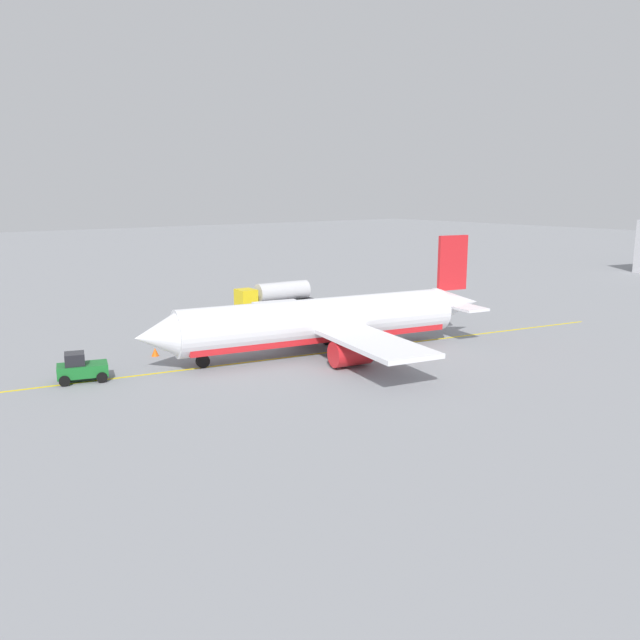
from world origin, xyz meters
TOP-DOWN VIEW (x-y plane):
  - ground_plane at (0.00, 0.00)m, footprint 400.00×400.00m
  - airplane at (-0.46, 0.09)m, footprint 33.11×27.08m
  - fuel_tanker at (-9.16, -21.08)m, footprint 10.29×3.30m
  - pushback_tug at (19.33, -4.17)m, footprint 4.01×3.15m
  - refueling_worker at (-1.98, -14.60)m, footprint 0.55×0.62m
  - safety_cone_nose at (11.89, -7.92)m, footprint 0.65×0.65m
  - taxi_line_marking at (0.00, 0.00)m, footprint 62.59×12.43m

SIDE VIEW (x-z plane):
  - ground_plane at x=0.00m, z-range 0.00..0.00m
  - taxi_line_marking at x=0.00m, z-range 0.00..0.01m
  - safety_cone_nose at x=11.89m, z-range 0.00..0.72m
  - refueling_worker at x=-1.98m, z-range -0.03..1.68m
  - pushback_tug at x=19.33m, z-range -0.09..2.11m
  - fuel_tanker at x=-9.16m, z-range 0.15..3.30m
  - airplane at x=-0.46m, z-range -2.18..7.73m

